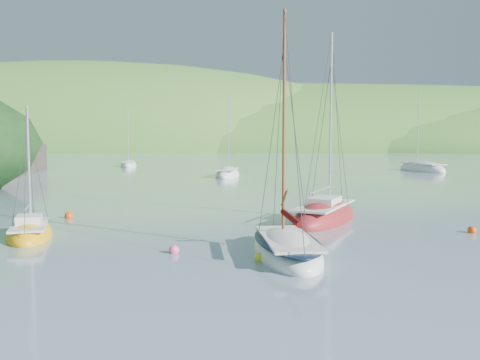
{
  "coord_description": "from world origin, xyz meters",
  "views": [
    {
      "loc": [
        1.5,
        -18.5,
        4.75
      ],
      "look_at": [
        0.55,
        8.0,
        2.48
      ],
      "focal_mm": 40.0,
      "sensor_mm": 36.0,
      "label": 1
    }
  ],
  "objects_px": {
    "daysailer_white": "(287,250)",
    "sloop_red": "(325,217)",
    "distant_sloop_a": "(228,175)",
    "sailboat_yellow": "(30,234)",
    "distant_sloop_c": "(129,165)",
    "distant_sloop_b": "(422,170)"
  },
  "relations": [
    {
      "from": "distant_sloop_a",
      "to": "daysailer_white",
      "type": "bearing_deg",
      "value": -79.27
    },
    {
      "from": "distant_sloop_a",
      "to": "distant_sloop_c",
      "type": "xyz_separation_m",
      "value": [
        -15.72,
        18.24,
        -0.01
      ]
    },
    {
      "from": "distant_sloop_a",
      "to": "distant_sloop_c",
      "type": "distance_m",
      "value": 24.08
    },
    {
      "from": "sailboat_yellow",
      "to": "distant_sloop_a",
      "type": "relative_size",
      "value": 0.64
    },
    {
      "from": "sloop_red",
      "to": "sailboat_yellow",
      "type": "height_order",
      "value": "sloop_red"
    },
    {
      "from": "distant_sloop_a",
      "to": "sloop_red",
      "type": "bearing_deg",
      "value": -72.9
    },
    {
      "from": "sloop_red",
      "to": "sailboat_yellow",
      "type": "distance_m",
      "value": 15.1
    },
    {
      "from": "daysailer_white",
      "to": "distant_sloop_c",
      "type": "relative_size",
      "value": 1.12
    },
    {
      "from": "daysailer_white",
      "to": "distant_sloop_a",
      "type": "xyz_separation_m",
      "value": [
        -4.65,
        39.1,
        -0.05
      ]
    },
    {
      "from": "distant_sloop_c",
      "to": "daysailer_white",
      "type": "bearing_deg",
      "value": -82.34
    },
    {
      "from": "sloop_red",
      "to": "distant_sloop_c",
      "type": "relative_size",
      "value": 1.22
    },
    {
      "from": "daysailer_white",
      "to": "sailboat_yellow",
      "type": "height_order",
      "value": "daysailer_white"
    },
    {
      "from": "sailboat_yellow",
      "to": "distant_sloop_c",
      "type": "relative_size",
      "value": 0.72
    },
    {
      "from": "sailboat_yellow",
      "to": "distant_sloop_c",
      "type": "height_order",
      "value": "distant_sloop_c"
    },
    {
      "from": "sloop_red",
      "to": "distant_sloop_c",
      "type": "bearing_deg",
      "value": 138.48
    },
    {
      "from": "sloop_red",
      "to": "distant_sloop_b",
      "type": "distance_m",
      "value": 44.16
    },
    {
      "from": "daysailer_white",
      "to": "distant_sloop_c",
      "type": "height_order",
      "value": "daysailer_white"
    },
    {
      "from": "sloop_red",
      "to": "distant_sloop_a",
      "type": "height_order",
      "value": "sloop_red"
    },
    {
      "from": "daysailer_white",
      "to": "sloop_red",
      "type": "bearing_deg",
      "value": 65.78
    },
    {
      "from": "distant_sloop_b",
      "to": "distant_sloop_c",
      "type": "xyz_separation_m",
      "value": [
        -40.36,
        8.33,
        -0.04
      ]
    },
    {
      "from": "distant_sloop_b",
      "to": "distant_sloop_a",
      "type": "bearing_deg",
      "value": -177.51
    },
    {
      "from": "sloop_red",
      "to": "distant_sloop_a",
      "type": "xyz_separation_m",
      "value": [
        -7.16,
        30.64,
        -0.04
      ]
    }
  ]
}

